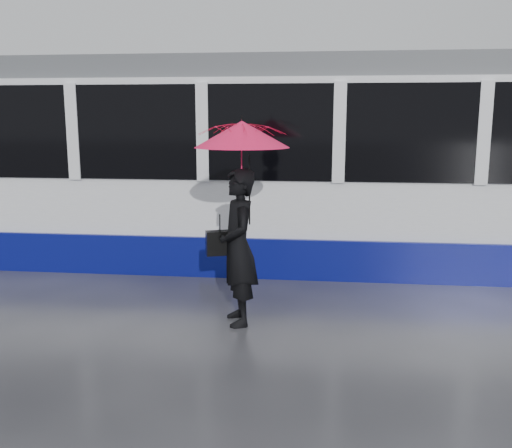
# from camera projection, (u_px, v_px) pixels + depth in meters

# --- Properties ---
(ground) EXTENTS (90.00, 90.00, 0.00)m
(ground) POSITION_uv_depth(u_px,v_px,m) (172.00, 302.00, 7.59)
(ground) COLOR #27272C
(ground) RESTS_ON ground
(rails) EXTENTS (34.00, 1.51, 0.02)m
(rails) POSITION_uv_depth(u_px,v_px,m) (209.00, 256.00, 10.03)
(rails) COLOR #3F3D38
(rails) RESTS_ON ground
(tram) EXTENTS (26.00, 2.56, 3.35)m
(tram) POSITION_uv_depth(u_px,v_px,m) (133.00, 163.00, 9.87)
(tram) COLOR white
(tram) RESTS_ON ground
(woman) EXTENTS (0.64, 0.78, 1.85)m
(woman) POSITION_uv_depth(u_px,v_px,m) (238.00, 247.00, 6.68)
(woman) COLOR black
(woman) RESTS_ON ground
(umbrella) EXTENTS (1.38, 1.38, 1.25)m
(umbrella) POSITION_uv_depth(u_px,v_px,m) (242.00, 153.00, 6.47)
(umbrella) COLOR #EE146B
(umbrella) RESTS_ON ground
(handbag) EXTENTS (0.36, 0.24, 0.47)m
(handbag) POSITION_uv_depth(u_px,v_px,m) (220.00, 243.00, 6.72)
(handbag) COLOR black
(handbag) RESTS_ON ground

